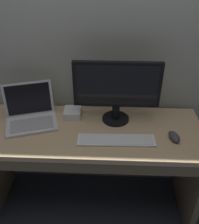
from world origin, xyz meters
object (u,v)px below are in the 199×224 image
Objects in this scene: computer_mouse at (174,137)px; laptop_silver at (31,117)px; external_drive_box at (72,113)px; wired_keyboard at (116,140)px; external_monitor at (117,89)px.

laptop_silver is at bearing 157.46° from computer_mouse.
external_drive_box is (0.27, 0.09, -0.02)m from laptop_silver.
laptop_silver is at bearing 163.10° from wired_keyboard.
laptop_silver reaches higher than computer_mouse.
laptop_silver is 0.95m from computer_mouse.
wired_keyboard is (0.00, -0.22, -0.24)m from external_monitor.
external_monitor is 5.11× the size of computer_mouse.
laptop_silver is 3.60× the size of computer_mouse.
external_drive_box is (-0.30, 0.04, -0.22)m from external_monitor.
laptop_silver is at bearing -162.05° from external_drive_box.
external_monitor is 0.33m from wired_keyboard.
computer_mouse is at bearing -8.45° from laptop_silver.
external_monitor reaches higher than laptop_silver.
external_drive_box reaches higher than wired_keyboard.
external_drive_box is at bearing 147.13° from computer_mouse.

